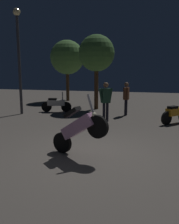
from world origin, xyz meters
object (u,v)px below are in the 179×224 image
at_px(streetlamp_near, 19,49).
at_px(motorcycle_orange_parked_left, 175,113).
at_px(person_bystander_far, 106,98).
at_px(person_rider_beside, 126,96).
at_px(motorcycle_pink_foreground, 79,128).
at_px(motorcycle_white_parked_right, 56,104).

bearing_deg(streetlamp_near, motorcycle_orange_parked_left, -1.80).
relative_size(person_bystander_far, streetlamp_near, 0.33).
relative_size(person_rider_beside, streetlamp_near, 0.32).
height_order(motorcycle_orange_parked_left, person_bystander_far, person_bystander_far).
height_order(motorcycle_pink_foreground, motorcycle_orange_parked_left, motorcycle_pink_foreground).
height_order(person_bystander_far, streetlamp_near, streetlamp_near).
distance_m(motorcycle_pink_foreground, motorcycle_orange_parked_left, 5.53).
height_order(motorcycle_orange_parked_left, person_rider_beside, person_rider_beside).
distance_m(motorcycle_pink_foreground, streetlamp_near, 7.43).
distance_m(motorcycle_orange_parked_left, person_rider_beside, 2.64).
bearing_deg(motorcycle_white_parked_right, motorcycle_orange_parked_left, -23.57).
height_order(person_rider_beside, person_bystander_far, person_bystander_far).
height_order(person_rider_beside, streetlamp_near, streetlamp_near).
distance_m(motorcycle_pink_foreground, person_rider_beside, 6.11).
xyz_separation_m(motorcycle_pink_foreground, motorcycle_orange_parked_left, (2.72, 4.80, -0.31)).
distance_m(motorcycle_orange_parked_left, person_bystander_far, 3.02).
height_order(motorcycle_white_parked_right, streetlamp_near, streetlamp_near).
bearing_deg(person_bystander_far, motorcycle_white_parked_right, 22.67).
height_order(motorcycle_pink_foreground, person_rider_beside, person_rider_beside).
xyz_separation_m(motorcycle_white_parked_right, person_bystander_far, (3.12, -1.77, 0.60)).
bearing_deg(streetlamp_near, motorcycle_pink_foreground, -46.27).
relative_size(motorcycle_white_parked_right, streetlamp_near, 0.31).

